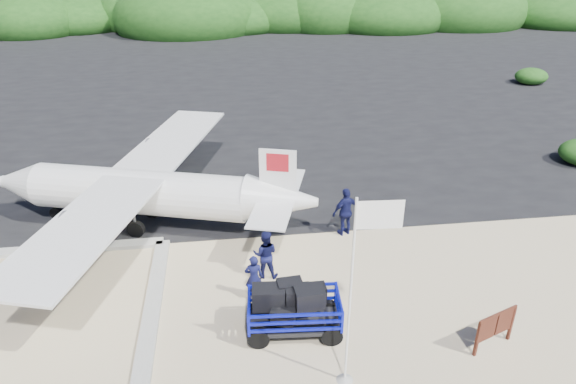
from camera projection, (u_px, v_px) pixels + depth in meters
name	position (u px, v px, depth m)	size (l,w,h in m)	color
ground	(302.00, 322.00, 15.39)	(160.00, 160.00, 0.00)	beige
asphalt_apron	(245.00, 77.00, 41.99)	(90.00, 50.00, 0.04)	#B2B2B2
lagoon	(4.00, 315.00, 15.67)	(9.00, 7.00, 0.40)	#B2B2B2
vegetation_band	(234.00, 28.00, 64.15)	(124.00, 8.00, 4.40)	#B2B2B2
baggage_cart	(294.00, 331.00, 15.02)	(2.88, 1.65, 1.44)	#0C15BA
flagpole	(345.00, 380.00, 13.39)	(1.07, 0.45, 5.35)	white
signboard	(491.00, 347.00, 14.46)	(1.51, 0.14, 1.24)	#502316
crew_a	(254.00, 278.00, 16.06)	(0.58, 0.38, 1.59)	#111443
crew_b	(265.00, 254.00, 17.10)	(0.84, 0.66, 1.74)	#111443
crew_c	(346.00, 212.00, 19.52)	(1.14, 0.48, 1.95)	#111443
aircraft_large	(519.00, 99.00, 36.38)	(15.43, 15.43, 4.63)	#B2B2B2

